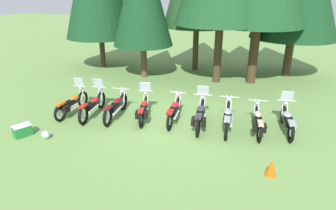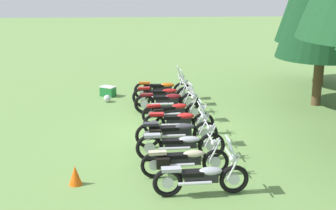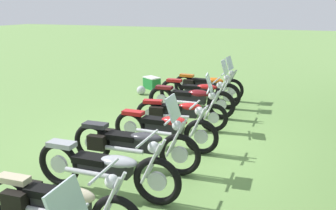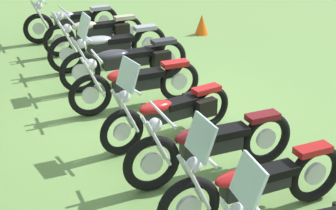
{
  "view_description": "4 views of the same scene",
  "coord_description": "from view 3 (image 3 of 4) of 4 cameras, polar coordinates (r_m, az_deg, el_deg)",
  "views": [
    {
      "loc": [
        2.47,
        -10.0,
        4.94
      ],
      "look_at": [
        -0.11,
        -0.04,
        0.73
      ],
      "focal_mm": 31.17,
      "sensor_mm": 36.0,
      "label": 1
    },
    {
      "loc": [
        13.99,
        -1.07,
        4.92
      ],
      "look_at": [
        -0.09,
        -0.21,
        0.92
      ],
      "focal_mm": 50.27,
      "sensor_mm": 36.0,
      "label": 2
    },
    {
      "loc": [
        6.43,
        2.73,
        2.81
      ],
      "look_at": [
        -0.99,
        -0.25,
        0.6
      ],
      "focal_mm": 38.56,
      "sensor_mm": 36.0,
      "label": 3
    },
    {
      "loc": [
        -7.51,
        2.54,
        3.67
      ],
      "look_at": [
        -1.28,
        0.09,
        0.63
      ],
      "focal_mm": 56.65,
      "sensor_mm": 36.0,
      "label": 4
    }
  ],
  "objects": [
    {
      "name": "ground_plane",
      "position": [
        7.53,
        -1.06,
        -6.48
      ],
      "size": [
        80.0,
        80.0,
        0.0
      ],
      "primitive_type": "plane",
      "color": "#6B934C"
    },
    {
      "name": "motorcycle_4",
      "position": [
        7.24,
        -0.48,
        -3.57
      ],
      "size": [
        0.63,
        2.24,
        1.01
      ],
      "rotation": [
        0.0,
        0.0,
        1.59
      ],
      "color": "black",
      "rests_on": "ground_plane"
    },
    {
      "name": "motorcycle_6",
      "position": [
        5.59,
        -9.79,
        -9.7
      ],
      "size": [
        0.74,
        2.43,
        1.03
      ],
      "rotation": [
        0.0,
        0.0,
        1.6
      ],
      "color": "black",
      "rests_on": "ground_plane"
    },
    {
      "name": "motorcycle_2",
      "position": [
        9.42,
        3.66,
        0.95
      ],
      "size": [
        0.77,
        2.37,
        1.02
      ],
      "rotation": [
        0.0,
        0.0,
        1.6
      ],
      "color": "black",
      "rests_on": "ground_plane"
    },
    {
      "name": "motorcycle_1",
      "position": [
        10.35,
        5.09,
        2.26
      ],
      "size": [
        0.61,
        2.4,
        1.38
      ],
      "rotation": [
        0.0,
        0.0,
        1.62
      ],
      "color": "black",
      "rests_on": "ground_plane"
    },
    {
      "name": "motorcycle_7",
      "position": [
        4.84,
        -17.06,
        -14.59
      ],
      "size": [
        0.69,
        2.22,
        0.99
      ],
      "rotation": [
        0.0,
        0.0,
        1.64
      ],
      "color": "black",
      "rests_on": "ground_plane"
    },
    {
      "name": "motorcycle_0",
      "position": [
        11.25,
        6.16,
        3.28
      ],
      "size": [
        0.63,
        2.27,
        1.36
      ],
      "rotation": [
        0.0,
        0.0,
        1.51
      ],
      "color": "black",
      "rests_on": "ground_plane"
    },
    {
      "name": "dropped_helmet",
      "position": [
        11.83,
        -4.28,
        2.36
      ],
      "size": [
        0.29,
        0.29,
        0.29
      ],
      "primitive_type": "sphere",
      "color": "silver",
      "rests_on": "ground_plane"
    },
    {
      "name": "motorcycle_5",
      "position": [
        6.41,
        -5.64,
        -5.96
      ],
      "size": [
        0.72,
        2.43,
        1.38
      ],
      "rotation": [
        0.0,
        0.0,
        1.62
      ],
      "color": "black",
      "rests_on": "ground_plane"
    },
    {
      "name": "picnic_cooler",
      "position": [
        12.63,
        -2.59,
        3.53
      ],
      "size": [
        0.62,
        0.7,
        0.42
      ],
      "color": "#1E7233",
      "rests_on": "ground_plane"
    },
    {
      "name": "motorcycle_3",
      "position": [
        8.36,
        1.87,
        -1.01
      ],
      "size": [
        0.78,
        2.15,
        1.34
      ],
      "rotation": [
        0.0,
        0.0,
        1.76
      ],
      "color": "black",
      "rests_on": "ground_plane"
    }
  ]
}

